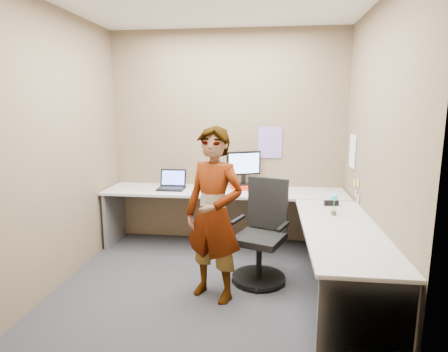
# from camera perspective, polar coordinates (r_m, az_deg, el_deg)

# --- Properties ---
(ground) EXTENTS (3.00, 3.00, 0.00)m
(ground) POSITION_cam_1_polar(r_m,az_deg,el_deg) (3.96, -1.76, -15.78)
(ground) COLOR #28282D
(ground) RESTS_ON ground
(wall_back) EXTENTS (3.00, 0.00, 3.00)m
(wall_back) POSITION_cam_1_polar(r_m,az_deg,el_deg) (4.85, 0.47, 5.81)
(wall_back) COLOR brown
(wall_back) RESTS_ON ground
(wall_right) EXTENTS (0.00, 2.70, 2.70)m
(wall_right) POSITION_cam_1_polar(r_m,az_deg,el_deg) (3.65, 22.12, 3.40)
(wall_right) COLOR brown
(wall_right) RESTS_ON ground
(wall_left) EXTENTS (0.00, 2.70, 2.70)m
(wall_left) POSITION_cam_1_polar(r_m,az_deg,el_deg) (4.07, -23.29, 4.00)
(wall_left) COLOR brown
(wall_left) RESTS_ON ground
(desk) EXTENTS (2.98, 2.58, 0.73)m
(desk) POSITION_cam_1_polar(r_m,az_deg,el_deg) (4.06, 5.16, -6.17)
(desk) COLOR #AEAEAE
(desk) RESTS_ON ground
(paper_ream) EXTENTS (0.33, 0.30, 0.06)m
(paper_ream) POSITION_cam_1_polar(r_m,az_deg,el_deg) (4.70, 2.96, -1.67)
(paper_ream) COLOR red
(paper_ream) RESTS_ON desk
(monitor) EXTENTS (0.41, 0.22, 0.42)m
(monitor) POSITION_cam_1_polar(r_m,az_deg,el_deg) (4.66, 3.01, 1.66)
(monitor) COLOR black
(monitor) RESTS_ON paper_ream
(laptop) EXTENTS (0.33, 0.27, 0.23)m
(laptop) POSITION_cam_1_polar(r_m,az_deg,el_deg) (4.76, -7.92, -1.20)
(laptop) COLOR black
(laptop) RESTS_ON desk
(trackball_mouse) EXTENTS (0.12, 0.08, 0.07)m
(trackball_mouse) POSITION_cam_1_polar(r_m,az_deg,el_deg) (4.71, -2.61, -1.67)
(trackball_mouse) COLOR #B7B7BC
(trackball_mouse) RESTS_ON desk
(origami) EXTENTS (0.10, 0.10, 0.06)m
(origami) POSITION_cam_1_polar(r_m,az_deg,el_deg) (4.42, -2.58, -2.42)
(origami) COLOR white
(origami) RESTS_ON desk
(stapler) EXTENTS (0.15, 0.06, 0.05)m
(stapler) POSITION_cam_1_polar(r_m,az_deg,el_deg) (4.09, 16.03, -3.97)
(stapler) COLOR black
(stapler) RESTS_ON desk
(flower) EXTENTS (0.07, 0.07, 0.22)m
(flower) POSITION_cam_1_polar(r_m,az_deg,el_deg) (3.71, 16.44, -3.62)
(flower) COLOR brown
(flower) RESTS_ON desk
(calendar_purple) EXTENTS (0.30, 0.01, 0.40)m
(calendar_purple) POSITION_cam_1_polar(r_m,az_deg,el_deg) (4.81, 7.01, 5.10)
(calendar_purple) COLOR #846BB7
(calendar_purple) RESTS_ON wall_back
(calendar_white) EXTENTS (0.01, 0.28, 0.38)m
(calendar_white) POSITION_cam_1_polar(r_m,az_deg,el_deg) (4.53, 18.99, 3.61)
(calendar_white) COLOR white
(calendar_white) RESTS_ON wall_right
(sticky_note_a) EXTENTS (0.01, 0.07, 0.07)m
(sticky_note_a) POSITION_cam_1_polar(r_m,az_deg,el_deg) (4.24, 19.71, -1.01)
(sticky_note_a) COLOR #F2E059
(sticky_note_a) RESTS_ON wall_right
(sticky_note_b) EXTENTS (0.01, 0.07, 0.07)m
(sticky_note_b) POSITION_cam_1_polar(r_m,az_deg,el_deg) (4.31, 19.46, -2.56)
(sticky_note_b) COLOR pink
(sticky_note_b) RESTS_ON wall_right
(sticky_note_c) EXTENTS (0.01, 0.07, 0.07)m
(sticky_note_c) POSITION_cam_1_polar(r_m,az_deg,el_deg) (4.20, 19.78, -3.20)
(sticky_note_c) COLOR pink
(sticky_note_c) RESTS_ON wall_right
(sticky_note_d) EXTENTS (0.01, 0.07, 0.07)m
(sticky_note_d) POSITION_cam_1_polar(r_m,az_deg,el_deg) (4.39, 19.26, -0.99)
(sticky_note_d) COLOR #F2E059
(sticky_note_d) RESTS_ON wall_right
(office_chair) EXTENTS (0.59, 0.58, 1.02)m
(office_chair) POSITION_cam_1_polar(r_m,az_deg,el_deg) (3.87, 5.75, -9.73)
(office_chair) COLOR black
(office_chair) RESTS_ON ground
(person) EXTENTS (0.68, 0.58, 1.59)m
(person) POSITION_cam_1_polar(r_m,az_deg,el_deg) (3.39, -1.55, -5.92)
(person) COLOR #999399
(person) RESTS_ON ground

